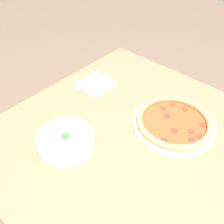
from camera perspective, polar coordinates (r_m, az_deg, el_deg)
name	(u,v)px	position (r m, az deg, el deg)	size (l,w,h in m)	color
ground_plane	(123,216)	(1.65, 2.61, -22.64)	(8.00, 8.00, 0.00)	brown
dining_table	(128,150)	(1.11, 3.62, -8.74)	(1.01, 1.07, 0.74)	#706B4C
pizza	(174,122)	(1.08, 13.95, -2.22)	(0.35, 0.35, 0.04)	white
bowl	(66,140)	(0.98, -10.53, -6.41)	(0.22, 0.22, 0.07)	white
napkin	(96,84)	(1.29, -3.71, 6.45)	(0.17, 0.17, 0.00)	white
fork	(99,85)	(1.27, -2.88, 6.21)	(0.01, 0.18, 0.00)	silver
knife	(94,81)	(1.31, -4.06, 7.10)	(0.02, 0.22, 0.01)	silver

